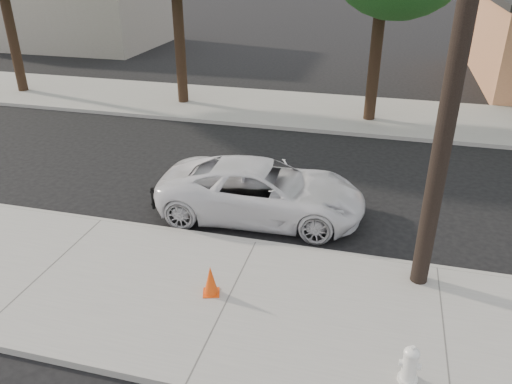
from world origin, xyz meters
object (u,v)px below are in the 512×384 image
at_px(utility_pole, 458,54).
at_px(traffic_cone, 211,280).
at_px(police_cruiser, 262,191).
at_px(fire_hydrant, 410,365).

distance_m(utility_pole, traffic_cone, 6.00).
distance_m(police_cruiser, fire_hydrant, 6.04).
relative_size(police_cruiser, traffic_cone, 8.27).
bearing_deg(utility_pole, fire_hydrant, -95.02).
distance_m(utility_pole, fire_hydrant, 5.07).
bearing_deg(fire_hydrant, traffic_cone, 163.60).
bearing_deg(fire_hydrant, utility_pole, 87.68).
height_order(utility_pole, traffic_cone, utility_pole).
relative_size(fire_hydrant, traffic_cone, 1.04).
distance_m(fire_hydrant, traffic_cone, 3.94).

